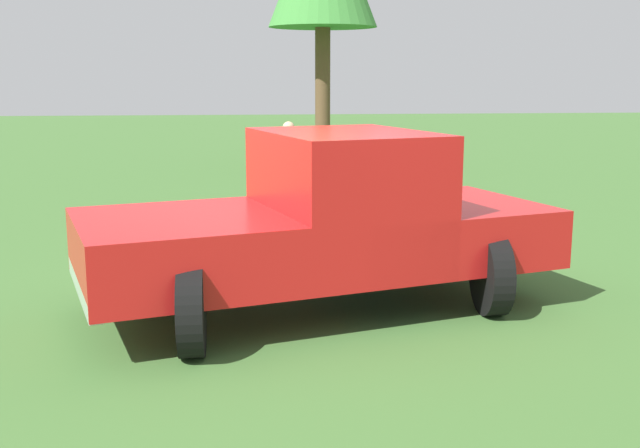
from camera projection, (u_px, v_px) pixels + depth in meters
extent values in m
plane|color=#3D662D|center=(304.00, 307.00, 8.01)|extent=(80.00, 80.00, 0.00)
cylinder|color=black|center=(192.00, 310.00, 6.54)|extent=(0.82, 0.22, 0.82)
cylinder|color=black|center=(156.00, 266.00, 8.04)|extent=(0.82, 0.22, 0.82)
cylinder|color=black|center=(491.00, 275.00, 7.69)|extent=(0.82, 0.22, 0.82)
cylinder|color=black|center=(411.00, 242.00, 9.18)|extent=(0.82, 0.22, 0.82)
cube|color=red|center=(181.00, 250.00, 7.26)|extent=(2.41, 2.39, 0.64)
cube|color=red|center=(346.00, 200.00, 7.83)|extent=(2.30, 2.02, 1.40)
cube|color=slate|center=(346.00, 157.00, 7.75)|extent=(2.09, 1.75, 0.48)
cube|color=red|center=(426.00, 231.00, 8.27)|extent=(2.52, 2.75, 0.60)
cube|color=silver|center=(84.00, 286.00, 6.97)|extent=(1.83, 0.64, 0.16)
cylinder|color=navy|center=(294.00, 191.00, 13.46)|extent=(0.14, 0.14, 0.78)
cylinder|color=navy|center=(284.00, 192.00, 13.35)|extent=(0.14, 0.14, 0.78)
cylinder|color=maroon|center=(289.00, 153.00, 13.27)|extent=(0.43, 0.43, 0.58)
sphere|color=#D8AD84|center=(289.00, 127.00, 13.19)|extent=(0.21, 0.21, 0.21)
cylinder|color=brown|center=(323.00, 99.00, 19.51)|extent=(0.39, 0.39, 3.58)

